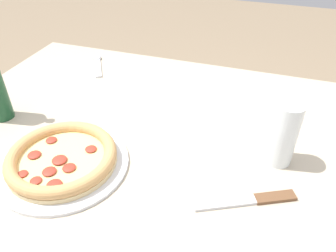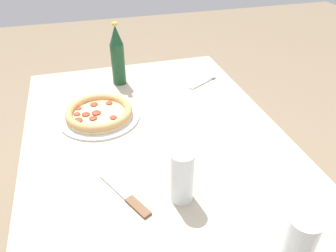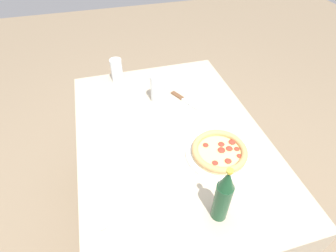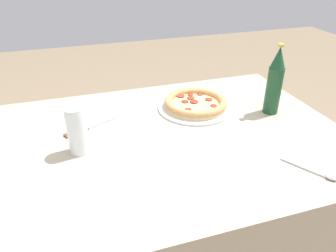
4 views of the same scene
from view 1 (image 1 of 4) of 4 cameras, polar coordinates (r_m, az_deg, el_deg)
name	(u,v)px [view 1 (image 1 of 4)]	position (r m, az deg, el deg)	size (l,w,h in m)	color
table	(163,226)	(1.12, -0.91, -16.98)	(1.26, 0.89, 0.75)	#B7A88E
pizza_veggie	(62,159)	(0.79, -17.96, -5.50)	(0.30, 0.30, 0.04)	silver
glass_water	(283,136)	(0.77, 19.33, -1.65)	(0.06, 0.06, 0.16)	white
knife	(250,200)	(0.71, 14.11, -12.42)	(0.20, 0.12, 0.01)	brown
spoon	(98,63)	(1.23, -12.14, 10.71)	(0.11, 0.16, 0.01)	silver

